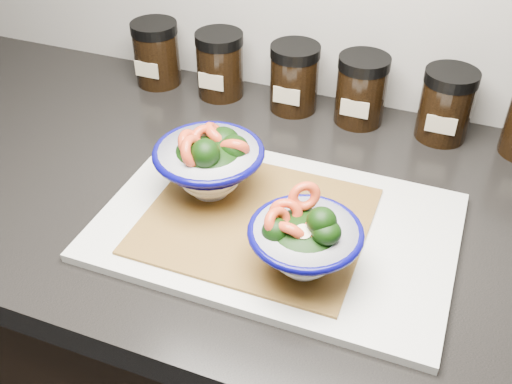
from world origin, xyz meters
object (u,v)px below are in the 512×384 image
at_px(bowl_right, 305,241).
at_px(spice_jar_d, 361,90).
at_px(cutting_board, 277,226).
at_px(spice_jar_c, 294,78).
at_px(spice_jar_a, 157,53).
at_px(spice_jar_e, 446,105).
at_px(bowl_left, 210,162).
at_px(spice_jar_b, 220,65).

distance_m(bowl_right, spice_jar_d, 0.37).
relative_size(cutting_board, bowl_right, 3.41).
bearing_deg(spice_jar_c, spice_jar_a, 180.00).
relative_size(spice_jar_d, spice_jar_e, 1.00).
bearing_deg(spice_jar_c, bowl_left, -95.25).
height_order(cutting_board, bowl_left, bowl_left).
height_order(spice_jar_b, spice_jar_c, same).
bearing_deg(cutting_board, spice_jar_a, 137.78).
bearing_deg(bowl_left, cutting_board, -15.07).
xyz_separation_m(bowl_left, spice_jar_e, (0.27, 0.28, -0.01)).
bearing_deg(bowl_left, bowl_right, -30.81).
distance_m(cutting_board, spice_jar_c, 0.32).
relative_size(bowl_left, bowl_right, 1.12).
relative_size(spice_jar_b, spice_jar_d, 1.00).
height_order(cutting_board, spice_jar_d, spice_jar_d).
relative_size(cutting_board, spice_jar_b, 3.98).
xyz_separation_m(spice_jar_c, spice_jar_e, (0.25, 0.00, 0.00)).
bearing_deg(bowl_left, spice_jar_a, 129.93).
bearing_deg(bowl_left, spice_jar_d, 63.47).
bearing_deg(bowl_right, cutting_board, 129.78).
distance_m(spice_jar_b, spice_jar_d, 0.25).
distance_m(cutting_board, spice_jar_e, 0.35).
xyz_separation_m(cutting_board, bowl_right, (0.06, -0.07, 0.05)).
xyz_separation_m(spice_jar_b, spice_jar_d, (0.25, 0.00, 0.00)).
height_order(cutting_board, spice_jar_c, spice_jar_c).
bearing_deg(bowl_right, spice_jar_d, 93.47).
relative_size(spice_jar_a, spice_jar_d, 1.00).
relative_size(bowl_left, spice_jar_d, 1.31).
bearing_deg(spice_jar_d, cutting_board, -96.33).
bearing_deg(spice_jar_c, spice_jar_b, 180.00).
xyz_separation_m(bowl_left, bowl_right, (0.16, -0.10, -0.00)).
distance_m(bowl_left, bowl_right, 0.19).
bearing_deg(spice_jar_d, spice_jar_a, 180.00).
height_order(bowl_left, spice_jar_e, bowl_left).
xyz_separation_m(cutting_board, spice_jar_a, (-0.34, 0.31, 0.05)).
bearing_deg(spice_jar_b, spice_jar_d, 0.00).
distance_m(spice_jar_c, spice_jar_e, 0.25).
bearing_deg(bowl_right, spice_jar_c, 109.96).
height_order(spice_jar_a, spice_jar_c, same).
height_order(bowl_left, bowl_right, bowl_left).
xyz_separation_m(cutting_board, spice_jar_d, (0.03, 0.31, 0.05)).
bearing_deg(spice_jar_d, spice_jar_c, 180.00).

